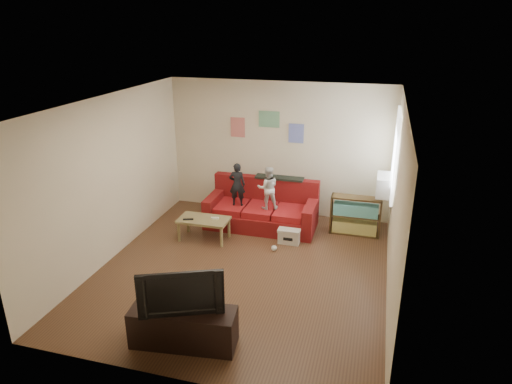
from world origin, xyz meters
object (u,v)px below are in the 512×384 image
(television, at_px, (181,290))
(bookshelf, at_px, (355,217))
(coffee_table, at_px, (204,222))
(file_box, at_px, (290,235))
(sofa, at_px, (262,210))
(tv_stand, at_px, (184,327))
(child_a, at_px, (237,184))
(child_b, at_px, (268,188))

(television, bearing_deg, bookshelf, 40.95)
(coffee_table, distance_m, file_box, 1.58)
(sofa, xyz_separation_m, television, (-0.04, -3.66, 0.47))
(file_box, bearing_deg, coffee_table, -168.94)
(sofa, relative_size, file_box, 5.26)
(coffee_table, relative_size, tv_stand, 0.70)
(child_a, bearing_deg, sofa, -168.85)
(bookshelf, height_order, file_box, bookshelf)
(child_b, bearing_deg, child_a, -20.13)
(child_a, distance_m, television, 3.52)
(child_a, xyz_separation_m, file_box, (1.12, -0.41, -0.72))
(sofa, bearing_deg, child_b, -49.29)
(file_box, distance_m, tv_stand, 3.16)
(coffee_table, xyz_separation_m, file_box, (1.53, 0.30, -0.21))
(sofa, bearing_deg, file_box, -41.36)
(sofa, height_order, child_a, child_a)
(child_a, relative_size, child_b, 1.03)
(tv_stand, bearing_deg, television, 173.24)
(child_b, distance_m, bookshelf, 1.72)
(sofa, height_order, tv_stand, sofa)
(sofa, bearing_deg, tv_stand, -90.62)
(sofa, bearing_deg, coffee_table, -134.56)
(child_a, bearing_deg, tv_stand, 87.08)
(file_box, bearing_deg, bookshelf, 31.36)
(child_b, height_order, tv_stand, child_b)
(child_a, height_order, coffee_table, child_a)
(bookshelf, relative_size, television, 0.91)
(child_b, height_order, coffee_table, child_b)
(bookshelf, relative_size, file_box, 2.31)
(child_b, distance_m, television, 3.50)
(tv_stand, height_order, television, television)
(coffee_table, relative_size, television, 0.89)
(child_a, distance_m, bookshelf, 2.30)
(sofa, xyz_separation_m, tv_stand, (-0.04, -3.66, -0.07))
(file_box, bearing_deg, television, -102.87)
(sofa, xyz_separation_m, child_b, (0.15, -0.17, 0.54))
(tv_stand, bearing_deg, sofa, 82.62)
(child_a, xyz_separation_m, bookshelf, (2.22, 0.26, -0.53))
(child_a, height_order, tv_stand, child_a)
(bookshelf, bearing_deg, coffee_table, -159.75)
(child_b, relative_size, bookshelf, 0.89)
(coffee_table, height_order, file_box, coffee_table)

